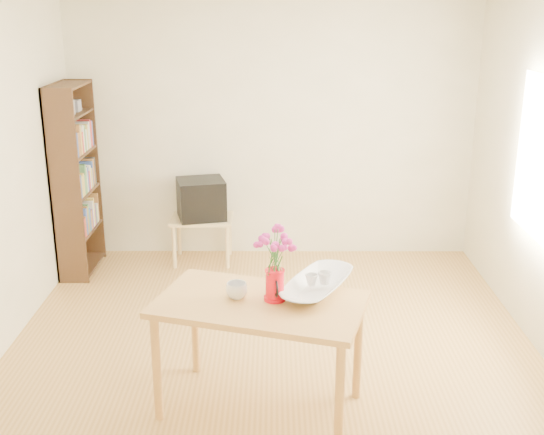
{
  "coord_description": "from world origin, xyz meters",
  "views": [
    {
      "loc": [
        0.01,
        -4.44,
        2.53
      ],
      "look_at": [
        0.0,
        0.3,
        1.0
      ],
      "focal_mm": 45.0,
      "sensor_mm": 36.0,
      "label": 1
    }
  ],
  "objects_px": {
    "mug": "(237,291)",
    "pitcher": "(275,286)",
    "bowl": "(318,258)",
    "television": "(201,198)",
    "table": "(260,315)"
  },
  "relations": [
    {
      "from": "mug",
      "to": "pitcher",
      "type": "bearing_deg",
      "value": 179.13
    },
    {
      "from": "bowl",
      "to": "television",
      "type": "height_order",
      "value": "bowl"
    },
    {
      "from": "mug",
      "to": "television",
      "type": "distance_m",
      "value": 2.59
    },
    {
      "from": "mug",
      "to": "bowl",
      "type": "bearing_deg",
      "value": -162.2
    },
    {
      "from": "bowl",
      "to": "television",
      "type": "relative_size",
      "value": 0.89
    },
    {
      "from": "mug",
      "to": "bowl",
      "type": "xyz_separation_m",
      "value": [
        0.51,
        0.12,
        0.17
      ]
    },
    {
      "from": "pitcher",
      "to": "television",
      "type": "xyz_separation_m",
      "value": [
        -0.72,
        2.57,
        -0.18
      ]
    },
    {
      "from": "mug",
      "to": "television",
      "type": "bearing_deg",
      "value": -75.0
    },
    {
      "from": "bowl",
      "to": "television",
      "type": "xyz_separation_m",
      "value": [
        -0.99,
        2.42,
        -0.31
      ]
    },
    {
      "from": "pitcher",
      "to": "television",
      "type": "bearing_deg",
      "value": 98.37
    },
    {
      "from": "mug",
      "to": "table",
      "type": "bearing_deg",
      "value": 166.73
    },
    {
      "from": "table",
      "to": "pitcher",
      "type": "relative_size",
      "value": 6.7
    },
    {
      "from": "pitcher",
      "to": "bowl",
      "type": "bearing_deg",
      "value": 20.51
    },
    {
      "from": "table",
      "to": "bowl",
      "type": "relative_size",
      "value": 3.03
    },
    {
      "from": "table",
      "to": "mug",
      "type": "relative_size",
      "value": 10.66
    }
  ]
}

